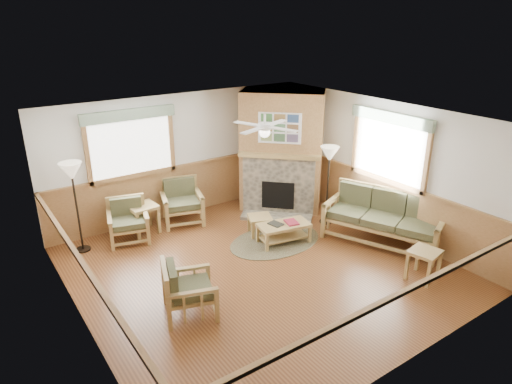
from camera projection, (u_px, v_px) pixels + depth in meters
floor at (260, 269)px, 8.14m from camera, size 6.00×6.00×0.01m
ceiling at (261, 119)px, 7.15m from camera, size 6.00×6.00×0.01m
wall_back at (181, 156)px, 9.94m from camera, size 6.00×0.02×2.70m
wall_front at (408, 278)px, 5.35m from camera, size 6.00×0.02×2.70m
wall_left at (76, 247)px, 6.05m from camera, size 0.02×6.00×2.70m
wall_right at (381, 166)px, 9.24m from camera, size 0.02×6.00×2.70m
wainscot at (260, 241)px, 7.94m from camera, size 6.00×6.00×1.10m
fireplace at (282, 151)px, 10.30m from camera, size 3.11×3.11×2.70m
window_back at (127, 108)px, 8.89m from camera, size 1.90×0.16×1.50m
window_right at (394, 110)px, 8.63m from camera, size 0.16×1.90×1.50m
ceiling_fan at (265, 116)px, 7.56m from camera, size 1.59×1.59×0.36m
sofa at (383, 219)px, 8.88m from camera, size 2.40×1.70×1.02m
armchair_back_left at (128, 221)px, 9.00m from camera, size 0.92×0.92×0.84m
armchair_back_right at (182, 202)px, 9.78m from camera, size 1.03×1.03×0.93m
armchair_left at (189, 289)px, 6.79m from camera, size 0.95×0.95×0.84m
coffee_table at (284, 233)px, 9.00m from camera, size 1.08×0.69×0.40m
end_table_chairs at (144, 219)px, 9.38m from camera, size 0.57×0.55×0.61m
end_table_sofa at (423, 265)px, 7.73m from camera, size 0.56×0.54×0.54m
footstool at (260, 225)px, 9.34m from camera, size 0.59×0.59×0.40m
braided_rug at (275, 241)px, 9.11m from camera, size 2.19×2.19×0.01m
floor_lamp_left at (77, 208)px, 8.45m from camera, size 0.42×0.42×1.77m
floor_lamp_right at (328, 185)px, 9.63m from camera, size 0.51×0.51×1.71m
book_red at (292, 221)px, 8.95m from camera, size 0.29×0.35×0.03m
book_dark at (276, 223)px, 8.89m from camera, size 0.25×0.30×0.03m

